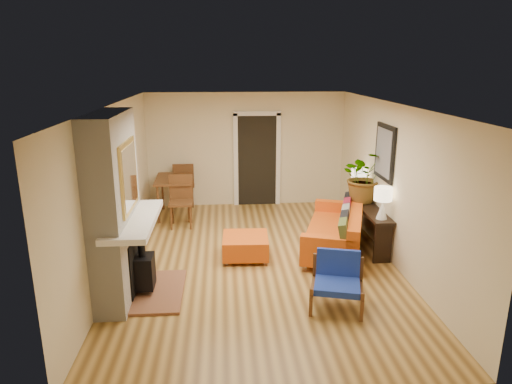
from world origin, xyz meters
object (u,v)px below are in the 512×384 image
(ottoman, at_px, (245,245))
(houseplant, at_px, (365,176))
(blue_chair, at_px, (337,277))
(lamp_near, at_px, (383,199))
(lamp_far, at_px, (359,179))
(sofa, at_px, (339,231))
(console_table, at_px, (368,214))
(dining_table, at_px, (178,185))

(ottoman, height_order, houseplant, houseplant)
(blue_chair, bearing_deg, lamp_near, 52.66)
(lamp_far, height_order, houseplant, houseplant)
(sofa, xyz_separation_m, console_table, (0.59, 0.26, 0.21))
(lamp_near, distance_m, lamp_far, 1.36)
(blue_chair, bearing_deg, ottoman, 125.47)
(console_table, relative_size, lamp_far, 3.43)
(sofa, relative_size, dining_table, 1.20)
(console_table, bearing_deg, lamp_near, -90.00)
(ottoman, relative_size, dining_table, 0.41)
(blue_chair, relative_size, houseplant, 0.87)
(dining_table, bearing_deg, sofa, -35.94)
(sofa, relative_size, ottoman, 2.91)
(sofa, height_order, blue_chair, sofa)
(houseplant, bearing_deg, blue_chair, -114.03)
(ottoman, relative_size, blue_chair, 0.94)
(ottoman, bearing_deg, blue_chair, -54.53)
(sofa, height_order, dining_table, dining_table)
(dining_table, bearing_deg, lamp_near, -36.00)
(console_table, height_order, houseplant, houseplant)
(blue_chair, xyz_separation_m, houseplant, (1.07, 2.40, 0.82))
(lamp_far, xyz_separation_m, houseplant, (-0.01, -0.37, 0.15))
(sofa, height_order, lamp_far, lamp_far)
(ottoman, xyz_separation_m, dining_table, (-1.32, 2.36, 0.46))
(dining_table, xyz_separation_m, houseplant, (3.57, -1.61, 0.53))
(sofa, relative_size, blue_chair, 2.72)
(blue_chair, height_order, console_table, blue_chair)
(blue_chair, height_order, lamp_near, lamp_near)
(ottoman, height_order, dining_table, dining_table)
(sofa, height_order, houseplant, houseplant)
(blue_chair, xyz_separation_m, dining_table, (-2.49, 4.01, 0.29))
(lamp_far, distance_m, houseplant, 0.40)
(dining_table, distance_m, lamp_near, 4.44)
(ottoman, distance_m, blue_chair, 2.03)
(houseplant, bearing_deg, console_table, -88.04)
(blue_chair, relative_size, dining_table, 0.44)
(sofa, height_order, console_table, sofa)
(sofa, xyz_separation_m, lamp_far, (0.59, 0.93, 0.69))
(lamp_far, bearing_deg, blue_chair, -111.28)
(console_table, height_order, lamp_far, lamp_far)
(ottoman, height_order, lamp_near, lamp_near)
(sofa, bearing_deg, houseplant, 43.87)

